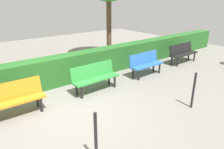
% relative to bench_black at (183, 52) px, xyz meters
% --- Properties ---
extents(ground_plane, '(21.82, 21.82, 0.00)m').
position_rel_bench_black_xyz_m(ground_plane, '(6.00, 0.71, -0.48)').
color(ground_plane, gray).
extents(bench_black, '(1.65, 0.48, 0.86)m').
position_rel_bench_black_xyz_m(bench_black, '(0.00, 0.00, 0.00)').
color(bench_black, black).
rests_on(bench_black, ground_plane).
extents(bench_blue, '(1.46, 0.46, 0.86)m').
position_rel_bench_black_xyz_m(bench_blue, '(2.53, 0.07, -0.00)').
color(bench_blue, blue).
rests_on(bench_blue, ground_plane).
extents(bench_green, '(1.57, 0.48, 0.86)m').
position_rel_bench_black_xyz_m(bench_green, '(4.83, 0.03, -0.00)').
color(bench_green, '#2D8C38').
rests_on(bench_green, ground_plane).
extents(bench_orange, '(1.38, 0.49, 0.86)m').
position_rel_bench_black_xyz_m(bench_orange, '(7.20, 0.02, -0.01)').
color(bench_orange, orange).
rests_on(bench_orange, ground_plane).
extents(hedge_row, '(17.82, 0.59, 0.97)m').
position_rel_bench_black_xyz_m(hedge_row, '(4.91, -1.19, 0.00)').
color(hedge_row, '#266023').
rests_on(hedge_row, ground_plane).
extents(railing_post_mid, '(0.06, 0.06, 1.00)m').
position_rel_bench_black_xyz_m(railing_post_mid, '(3.40, 2.58, 0.02)').
color(railing_post_mid, black).
rests_on(railing_post_mid, ground_plane).
extents(railing_post_far, '(0.06, 0.06, 1.00)m').
position_rel_bench_black_xyz_m(railing_post_far, '(6.53, 2.58, 0.02)').
color(railing_post_far, black).
rests_on(railing_post_far, ground_plane).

